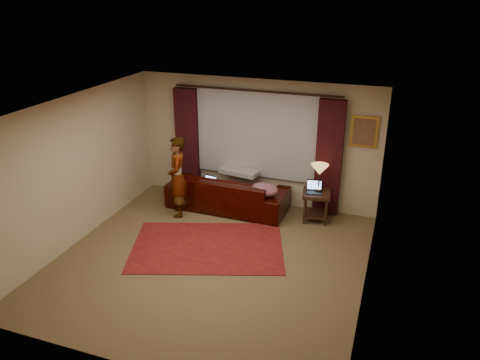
% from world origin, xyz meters
% --- Properties ---
extents(floor, '(5.00, 5.00, 0.01)m').
position_xyz_m(floor, '(0.00, 0.00, -0.01)').
color(floor, brown).
rests_on(floor, ground).
extents(ceiling, '(5.00, 5.00, 0.02)m').
position_xyz_m(ceiling, '(0.00, 0.00, 2.60)').
color(ceiling, silver).
rests_on(ceiling, ground).
extents(wall_back, '(5.00, 0.02, 2.60)m').
position_xyz_m(wall_back, '(0.00, 2.50, 1.30)').
color(wall_back, '#BEB195').
rests_on(wall_back, ground).
extents(wall_front, '(5.00, 0.02, 2.60)m').
position_xyz_m(wall_front, '(0.00, -2.50, 1.30)').
color(wall_front, '#BEB195').
rests_on(wall_front, ground).
extents(wall_left, '(0.02, 5.00, 2.60)m').
position_xyz_m(wall_left, '(-2.50, 0.00, 1.30)').
color(wall_left, '#BEB195').
rests_on(wall_left, ground).
extents(wall_right, '(0.02, 5.00, 2.60)m').
position_xyz_m(wall_right, '(2.50, 0.00, 1.30)').
color(wall_right, '#BEB195').
rests_on(wall_right, ground).
extents(sheer_curtain, '(2.50, 0.05, 1.80)m').
position_xyz_m(sheer_curtain, '(0.00, 2.44, 1.50)').
color(sheer_curtain, '#A5A5AD').
rests_on(sheer_curtain, wall_back).
extents(drape_left, '(0.50, 0.14, 2.30)m').
position_xyz_m(drape_left, '(-1.50, 2.39, 1.18)').
color(drape_left, black).
rests_on(drape_left, floor).
extents(drape_right, '(0.50, 0.14, 2.30)m').
position_xyz_m(drape_right, '(1.50, 2.39, 1.18)').
color(drape_right, black).
rests_on(drape_right, floor).
extents(curtain_rod, '(0.04, 0.04, 3.40)m').
position_xyz_m(curtain_rod, '(0.00, 2.39, 2.38)').
color(curtain_rod, black).
rests_on(curtain_rod, wall_back).
extents(picture_frame, '(0.50, 0.04, 0.60)m').
position_xyz_m(picture_frame, '(2.10, 2.47, 1.75)').
color(picture_frame, '#B89134').
rests_on(picture_frame, wall_back).
extents(sofa, '(2.46, 1.11, 0.98)m').
position_xyz_m(sofa, '(-0.44, 1.96, 0.49)').
color(sofa, black).
rests_on(sofa, floor).
extents(throw_blanket, '(0.85, 0.45, 0.10)m').
position_xyz_m(throw_blanket, '(-0.29, 2.24, 0.99)').
color(throw_blanket, '#A09D98').
rests_on(throw_blanket, sofa).
extents(clothing_pile, '(0.56, 0.43, 0.24)m').
position_xyz_m(clothing_pile, '(0.39, 1.76, 0.61)').
color(clothing_pile, '#804F5E').
rests_on(clothing_pile, sofa).
extents(laptop_sofa, '(0.35, 0.37, 0.21)m').
position_xyz_m(laptop_sofa, '(-0.79, 1.76, 0.60)').
color(laptop_sofa, black).
rests_on(laptop_sofa, sofa).
extents(area_rug, '(3.05, 2.50, 0.01)m').
position_xyz_m(area_rug, '(-0.22, 0.38, 0.01)').
color(area_rug, maroon).
rests_on(area_rug, floor).
extents(end_table, '(0.60, 0.60, 0.60)m').
position_xyz_m(end_table, '(1.37, 2.02, 0.30)').
color(end_table, black).
rests_on(end_table, floor).
extents(tiffany_lamp, '(0.40, 0.40, 0.54)m').
position_xyz_m(tiffany_lamp, '(1.39, 2.09, 0.87)').
color(tiffany_lamp, olive).
rests_on(tiffany_lamp, end_table).
extents(laptop_table, '(0.35, 0.37, 0.22)m').
position_xyz_m(laptop_table, '(1.33, 1.98, 0.71)').
color(laptop_table, black).
rests_on(laptop_table, end_table).
extents(person, '(0.63, 0.63, 1.62)m').
position_xyz_m(person, '(-1.25, 1.36, 0.81)').
color(person, '#A09D98').
rests_on(person, floor).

